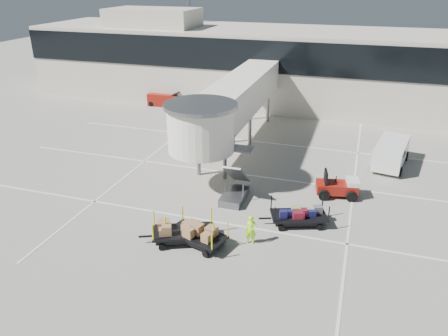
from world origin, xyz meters
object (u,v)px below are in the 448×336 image
at_px(suitcase_cart, 299,216).
at_px(ground_worker, 251,230).
at_px(minivan, 391,151).
at_px(belt_loader, 164,100).
at_px(box_cart_far, 194,234).
at_px(box_cart_near, 182,232).
at_px(baggage_tug, 338,187).

xyz_separation_m(suitcase_cart, ground_worker, (-2.21, -2.85, 0.29)).
relative_size(minivan, belt_loader, 1.39).
height_order(box_cart_far, minivan, minivan).
relative_size(suitcase_cart, box_cart_near, 0.98).
xyz_separation_m(box_cart_near, minivan, (11.21, 14.76, 0.52)).
xyz_separation_m(baggage_tug, minivan, (3.45, 6.57, 0.49)).
bearing_deg(box_cart_near, belt_loader, 93.30).
relative_size(baggage_tug, box_cart_far, 0.72).
bearing_deg(baggage_tug, box_cart_far, -142.32).
distance_m(box_cart_near, box_cart_far, 0.74).
bearing_deg(minivan, baggage_tug, -107.29).
bearing_deg(belt_loader, box_cart_far, -65.19).
bearing_deg(box_cart_near, box_cart_far, -22.08).
bearing_deg(baggage_tug, suitcase_cart, -124.80).
bearing_deg(suitcase_cart, minivan, 44.09).
xyz_separation_m(baggage_tug, ground_worker, (-4.08, -7.21, 0.20)).
distance_m(box_cart_far, minivan, 18.08).
height_order(ground_worker, belt_loader, belt_loader).
distance_m(baggage_tug, belt_loader, 26.01).
bearing_deg(box_cart_far, minivan, 70.87).
xyz_separation_m(box_cart_far, belt_loader, (-13.23, 24.47, 0.07)).
height_order(box_cart_near, belt_loader, belt_loader).
xyz_separation_m(baggage_tug, belt_loader, (-20.26, 16.31, 0.04)).
xyz_separation_m(minivan, belt_loader, (-23.71, 9.74, -0.45)).
bearing_deg(belt_loader, suitcase_cart, -51.94).
relative_size(ground_worker, minivan, 0.32).
bearing_deg(box_cart_far, belt_loader, 134.67).
height_order(baggage_tug, ground_worker, baggage_tug).
relative_size(box_cart_near, belt_loader, 1.09).
distance_m(box_cart_near, minivan, 18.54).
height_order(box_cart_far, ground_worker, ground_worker).
xyz_separation_m(ground_worker, minivan, (7.53, 13.79, 0.29)).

